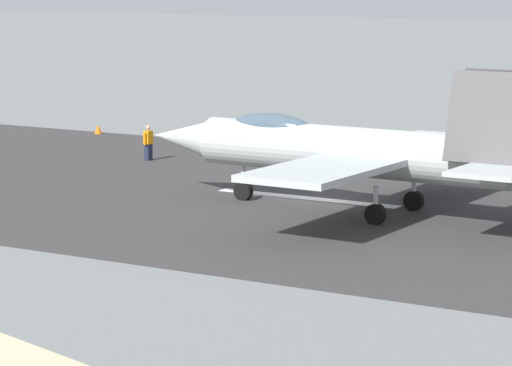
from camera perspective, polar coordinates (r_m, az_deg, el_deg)
The scene contains 6 objects.
ground_plane at distance 49.89m, azimuth 3.28°, elevation -0.81°, with size 400.00×400.00×0.00m, color slate.
runway_strip at distance 49.88m, azimuth 3.30°, elevation -0.80°, with size 240.00×26.00×0.02m.
fighter_jet at distance 47.06m, azimuth 4.43°, elevation 1.52°, with size 17.13×14.49×5.59m.
crew_person at distance 60.67m, azimuth -4.91°, elevation 1.82°, with size 0.30×0.70×1.72m.
marker_cone_mid at distance 63.47m, azimuth 3.40°, elevation 1.64°, with size 0.44×0.44×0.55m, color orange.
marker_cone_far at distance 71.28m, azimuth -7.18°, elevation 2.44°, with size 0.44×0.44×0.55m, color orange.
Camera 1 is at (-22.32, 43.74, 8.84)m, focal length 88.09 mm.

